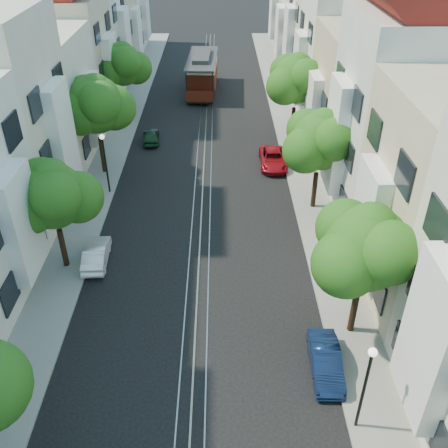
{
  "coord_description": "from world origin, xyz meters",
  "views": [
    {
      "loc": [
        1.16,
        -7.54,
        17.0
      ],
      "look_at": [
        1.4,
        14.77,
        2.2
      ],
      "focal_mm": 40.0,
      "sensor_mm": 36.0,
      "label": 1
    }
  ],
  "objects_px": {
    "tree_e_b": "(367,250)",
    "parked_car_e_far": "(273,159)",
    "tree_e_c": "(321,142)",
    "parked_car_w_mid": "(96,254)",
    "tree_w_d": "(123,66)",
    "lamp_east": "(367,377)",
    "cable_car": "(202,71)",
    "tree_w_c": "(96,106)",
    "tree_w_b": "(53,197)",
    "lamp_west": "(105,155)",
    "tree_e_d": "(297,80)",
    "parked_car_e_mid": "(326,361)",
    "parked_car_w_far": "(151,136)"
  },
  "relations": [
    {
      "from": "lamp_west",
      "to": "parked_car_e_mid",
      "type": "height_order",
      "value": "lamp_west"
    },
    {
      "from": "tree_w_c",
      "to": "parked_car_e_mid",
      "type": "relative_size",
      "value": 2.06
    },
    {
      "from": "parked_car_w_mid",
      "to": "parked_car_w_far",
      "type": "bearing_deg",
      "value": -97.6
    },
    {
      "from": "tree_e_c",
      "to": "parked_car_w_mid",
      "type": "distance_m",
      "value": 14.61
    },
    {
      "from": "tree_w_b",
      "to": "tree_e_d",
      "type": "bearing_deg",
      "value": 49.73
    },
    {
      "from": "cable_car",
      "to": "parked_car_w_far",
      "type": "bearing_deg",
      "value": -104.92
    },
    {
      "from": "tree_e_b",
      "to": "parked_car_e_far",
      "type": "distance_m",
      "value": 17.62
    },
    {
      "from": "lamp_east",
      "to": "cable_car",
      "type": "relative_size",
      "value": 0.46
    },
    {
      "from": "tree_e_b",
      "to": "tree_w_c",
      "type": "distance_m",
      "value": 21.53
    },
    {
      "from": "tree_w_c",
      "to": "parked_car_e_far",
      "type": "relative_size",
      "value": 1.71
    },
    {
      "from": "tree_w_b",
      "to": "parked_car_e_far",
      "type": "relative_size",
      "value": 1.51
    },
    {
      "from": "tree_e_b",
      "to": "tree_e_c",
      "type": "distance_m",
      "value": 11.0
    },
    {
      "from": "cable_car",
      "to": "parked_car_w_far",
      "type": "distance_m",
      "value": 13.22
    },
    {
      "from": "tree_w_c",
      "to": "parked_car_e_far",
      "type": "height_order",
      "value": "tree_w_c"
    },
    {
      "from": "tree_e_b",
      "to": "tree_e_c",
      "type": "height_order",
      "value": "tree_e_b"
    },
    {
      "from": "tree_w_d",
      "to": "cable_car",
      "type": "distance_m",
      "value": 9.91
    },
    {
      "from": "parked_car_e_mid",
      "to": "parked_car_w_far",
      "type": "bearing_deg",
      "value": 114.32
    },
    {
      "from": "lamp_east",
      "to": "parked_car_e_mid",
      "type": "bearing_deg",
      "value": 104.49
    },
    {
      "from": "parked_car_e_far",
      "to": "parked_car_w_mid",
      "type": "xyz_separation_m",
      "value": [
        -10.77,
        -11.62,
        -0.02
      ]
    },
    {
      "from": "parked_car_w_far",
      "to": "tree_e_b",
      "type": "bearing_deg",
      "value": 112.8
    },
    {
      "from": "lamp_west",
      "to": "parked_car_e_far",
      "type": "height_order",
      "value": "lamp_west"
    },
    {
      "from": "tree_e_c",
      "to": "parked_car_w_far",
      "type": "distance_m",
      "value": 16.12
    },
    {
      "from": "tree_w_c",
      "to": "parked_car_w_far",
      "type": "height_order",
      "value": "tree_w_c"
    },
    {
      "from": "tree_w_b",
      "to": "tree_w_c",
      "type": "xyz_separation_m",
      "value": [
        0.0,
        11.0,
        0.67
      ]
    },
    {
      "from": "tree_e_c",
      "to": "parked_car_e_mid",
      "type": "xyz_separation_m",
      "value": [
        -1.66,
        -13.27,
        -4.03
      ]
    },
    {
      "from": "parked_car_e_mid",
      "to": "parked_car_e_far",
      "type": "relative_size",
      "value": 0.83
    },
    {
      "from": "parked_car_w_mid",
      "to": "tree_e_d",
      "type": "bearing_deg",
      "value": -131.03
    },
    {
      "from": "tree_w_c",
      "to": "lamp_east",
      "type": "distance_m",
      "value": 25.01
    },
    {
      "from": "lamp_east",
      "to": "parked_car_w_mid",
      "type": "height_order",
      "value": "lamp_east"
    },
    {
      "from": "tree_w_d",
      "to": "lamp_east",
      "type": "distance_m",
      "value": 34.73
    },
    {
      "from": "tree_e_c",
      "to": "tree_w_b",
      "type": "height_order",
      "value": "tree_e_c"
    },
    {
      "from": "tree_w_d",
      "to": "lamp_west",
      "type": "relative_size",
      "value": 1.57
    },
    {
      "from": "tree_w_d",
      "to": "parked_car_e_far",
      "type": "bearing_deg",
      "value": -39.1
    },
    {
      "from": "lamp_east",
      "to": "tree_e_d",
      "type": "bearing_deg",
      "value": 87.96
    },
    {
      "from": "tree_e_b",
      "to": "tree_w_b",
      "type": "distance_m",
      "value": 15.25
    },
    {
      "from": "lamp_west",
      "to": "parked_car_w_far",
      "type": "distance_m",
      "value": 8.85
    },
    {
      "from": "tree_e_d",
      "to": "lamp_east",
      "type": "distance_m",
      "value": 27.07
    },
    {
      "from": "tree_e_c",
      "to": "tree_w_b",
      "type": "xyz_separation_m",
      "value": [
        -14.4,
        -6.0,
        -0.2
      ]
    },
    {
      "from": "tree_w_d",
      "to": "cable_car",
      "type": "xyz_separation_m",
      "value": [
        6.64,
        6.9,
        -2.55
      ]
    },
    {
      "from": "tree_e_c",
      "to": "cable_car",
      "type": "xyz_separation_m",
      "value": [
        -7.76,
        22.9,
        -2.55
      ]
    },
    {
      "from": "tree_e_b",
      "to": "parked_car_e_mid",
      "type": "relative_size",
      "value": 1.94
    },
    {
      "from": "tree_w_c",
      "to": "parked_car_e_mid",
      "type": "height_order",
      "value": "tree_w_c"
    },
    {
      "from": "parked_car_e_far",
      "to": "tree_w_d",
      "type": "bearing_deg",
      "value": 141.52
    },
    {
      "from": "lamp_west",
      "to": "parked_car_w_far",
      "type": "height_order",
      "value": "lamp_west"
    },
    {
      "from": "tree_w_d",
      "to": "parked_car_w_mid",
      "type": "distance_m",
      "value": 22.05
    },
    {
      "from": "lamp_east",
      "to": "lamp_west",
      "type": "height_order",
      "value": "same"
    },
    {
      "from": "tree_w_c",
      "to": "parked_car_w_far",
      "type": "bearing_deg",
      "value": 62.92
    },
    {
      "from": "tree_e_c",
      "to": "cable_car",
      "type": "bearing_deg",
      "value": 108.72
    },
    {
      "from": "lamp_east",
      "to": "parked_car_w_far",
      "type": "xyz_separation_m",
      "value": [
        -10.7,
        26.33,
        -2.3
      ]
    },
    {
      "from": "tree_w_b",
      "to": "lamp_east",
      "type": "height_order",
      "value": "tree_w_b"
    }
  ]
}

